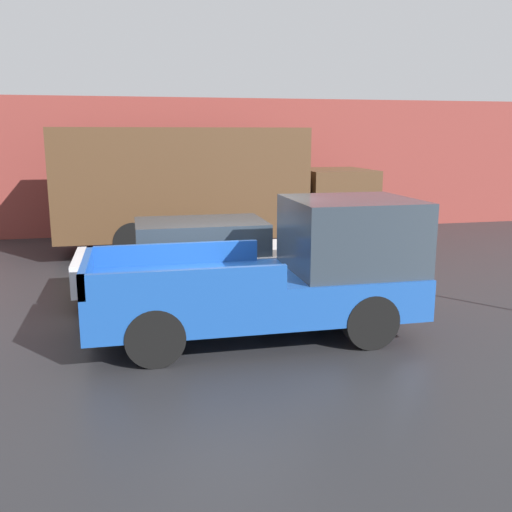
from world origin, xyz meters
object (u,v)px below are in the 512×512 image
object	(u,v)px
car	(196,257)
delivery_truck	(205,185)
pickup_truck	(287,273)
newspaper_box	(85,221)

from	to	relation	value
car	delivery_truck	bearing A→B (deg)	80.16
delivery_truck	pickup_truck	bearing A→B (deg)	-86.98
newspaper_box	delivery_truck	bearing A→B (deg)	-38.06
delivery_truck	car	bearing A→B (deg)	-99.84
car	newspaper_box	world-z (taller)	car
car	delivery_truck	distance (m)	4.57
car	delivery_truck	xyz separation A→B (m)	(0.76, 4.39, 1.03)
car	pickup_truck	bearing A→B (deg)	-66.59
pickup_truck	delivery_truck	xyz separation A→B (m)	(-0.37, 7.00, 0.78)
car	delivery_truck	world-z (taller)	delivery_truck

